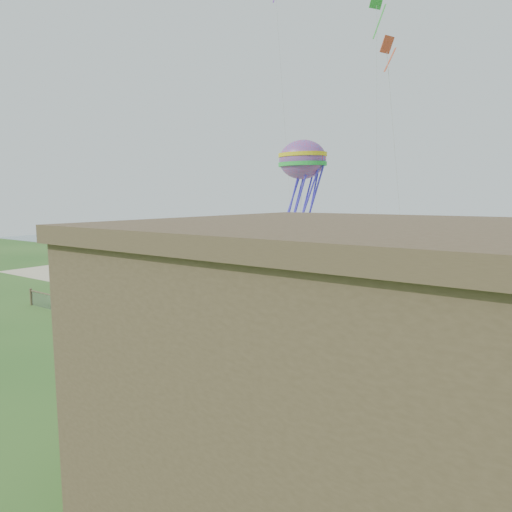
# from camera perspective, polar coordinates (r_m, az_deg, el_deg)

# --- Properties ---
(ground) EXTENTS (160.00, 160.00, 0.00)m
(ground) POSITION_cam_1_polar(r_m,az_deg,el_deg) (20.42, -16.46, -15.98)
(ground) COLOR #2B5B1F
(ground) RESTS_ON ground
(sand_beach) EXTENTS (72.00, 20.00, 0.02)m
(sand_beach) POSITION_cam_1_polar(r_m,az_deg,el_deg) (37.46, 11.08, -5.09)
(sand_beach) COLOR #C5B58E
(sand_beach) RESTS_ON ground
(ocean) EXTENTS (160.00, 68.00, 0.02)m
(ocean) POSITION_cam_1_polar(r_m,az_deg,el_deg) (79.25, 24.33, 0.92)
(ocean) COLOR slate
(ocean) RESTS_ON ground
(chainlink_fence) EXTENTS (36.20, 0.20, 1.25)m
(chainlink_fence) POSITION_cam_1_polar(r_m,az_deg,el_deg) (24.12, -5.06, -10.63)
(chainlink_fence) COLOR brown
(chainlink_fence) RESTS_ON ground
(motel) EXTENTS (15.00, 10.00, 7.00)m
(motel) POSITION_cam_1_polar(r_m,az_deg,el_deg) (11.51, 23.80, -16.25)
(motel) COLOR brown
(motel) RESTS_ON ground
(motel_deck) EXTENTS (15.00, 2.00, 0.50)m
(motel_deck) POSITION_cam_1_polar(r_m,az_deg,el_deg) (18.25, 27.28, -18.58)
(motel_deck) COLOR brown
(motel_deck) RESTS_ON ground
(picnic_table) EXTENTS (2.21, 1.94, 0.78)m
(picnic_table) POSITION_cam_1_polar(r_m,az_deg,el_deg) (22.51, -3.70, -12.39)
(picnic_table) COLOR brown
(picnic_table) RESTS_ON ground
(octopus_kite) EXTENTS (3.54, 2.57, 7.08)m
(octopus_kite) POSITION_cam_1_polar(r_m,az_deg,el_deg) (30.78, 5.76, 8.53)
(octopus_kite) COLOR red
(kite_red) EXTENTS (1.59, 1.37, 1.80)m
(kite_red) POSITION_cam_1_polar(r_m,az_deg,el_deg) (30.00, 16.03, 23.40)
(kite_red) COLOR #D24825
(kite_green) EXTENTS (2.09, 1.89, 2.69)m
(kite_green) POSITION_cam_1_polar(r_m,az_deg,el_deg) (36.05, 14.84, 27.48)
(kite_green) COLOR green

